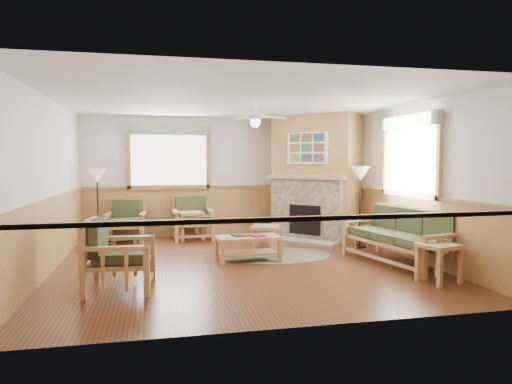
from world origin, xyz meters
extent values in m
cube|color=#522916|center=(0.00, 0.00, -0.01)|extent=(6.00, 6.00, 0.01)
cube|color=white|center=(0.00, 0.00, 2.70)|extent=(6.00, 6.00, 0.01)
cube|color=silver|center=(0.00, 3.00, 1.35)|extent=(6.00, 0.02, 2.70)
cube|color=silver|center=(0.00, -3.00, 1.35)|extent=(6.00, 0.02, 2.70)
cube|color=silver|center=(-3.00, 0.00, 1.35)|extent=(0.02, 6.00, 2.70)
cube|color=silver|center=(3.00, 0.00, 1.35)|extent=(0.02, 6.00, 2.70)
cylinder|color=brown|center=(0.72, 0.45, 0.01)|extent=(2.06, 2.06, 0.01)
cube|color=maroon|center=(0.29, 0.11, 0.46)|extent=(0.31, 0.36, 0.03)
cube|color=#252720|center=(-0.01, 0.23, 0.46)|extent=(0.26, 0.31, 0.03)
camera|label=1|loc=(-1.36, -7.42, 1.73)|focal=32.00mm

